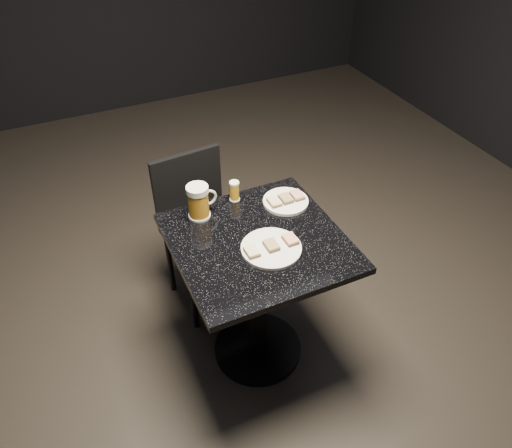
% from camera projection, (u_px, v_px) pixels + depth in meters
% --- Properties ---
extents(floor, '(6.00, 6.00, 0.00)m').
position_uv_depth(floor, '(258.00, 349.00, 2.56)').
color(floor, black).
rests_on(floor, ground).
extents(plate_large, '(0.25, 0.25, 0.01)m').
position_uv_depth(plate_large, '(271.00, 248.00, 2.03)').
color(plate_large, white).
rests_on(plate_large, table).
extents(plate_small, '(0.21, 0.21, 0.01)m').
position_uv_depth(plate_small, '(286.00, 201.00, 2.27)').
color(plate_small, white).
rests_on(plate_small, table).
extents(table, '(0.70, 0.70, 0.75)m').
position_uv_depth(table, '(258.00, 280.00, 2.24)').
color(table, black).
rests_on(table, floor).
extents(beer_mug, '(0.14, 0.10, 0.16)m').
position_uv_depth(beer_mug, '(199.00, 201.00, 2.15)').
color(beer_mug, silver).
rests_on(beer_mug, table).
extents(beer_tumbler, '(0.05, 0.05, 0.10)m').
position_uv_depth(beer_tumbler, '(234.00, 191.00, 2.27)').
color(beer_tumbler, silver).
rests_on(beer_tumbler, table).
extents(chair, '(0.40, 0.40, 0.85)m').
position_uv_depth(chair, '(199.00, 223.00, 2.57)').
color(chair, black).
rests_on(chair, floor).
extents(canapes_on_plate_large, '(0.22, 0.07, 0.02)m').
position_uv_depth(canapes_on_plate_large, '(271.00, 245.00, 2.02)').
color(canapes_on_plate_large, '#4C3521').
rests_on(canapes_on_plate_large, plate_large).
extents(canapes_on_plate_small, '(0.17, 0.07, 0.02)m').
position_uv_depth(canapes_on_plate_small, '(286.00, 199.00, 2.26)').
color(canapes_on_plate_small, '#4C3521').
rests_on(canapes_on_plate_small, plate_small).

